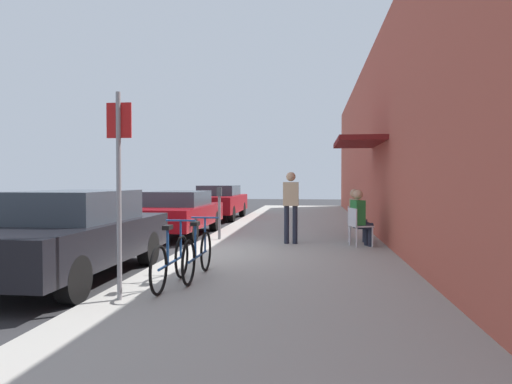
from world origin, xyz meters
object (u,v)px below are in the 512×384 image
at_px(bicycle_0, 198,255).
at_px(bicycle_1, 171,261).
at_px(parked_car_0, 72,234).
at_px(pedestrian_standing, 291,202).
at_px(parked_car_2, 219,201).
at_px(seated_patron_1, 357,213).
at_px(seated_patron_0, 360,216).
at_px(cafe_chair_1, 354,221).
at_px(street_sign, 119,179).
at_px(cafe_chair_0, 358,224).
at_px(parking_meter, 219,209).
at_px(parked_car_1, 178,212).

xyz_separation_m(bicycle_0, bicycle_1, (-0.24, -0.57, 0.00)).
bearing_deg(parked_car_0, pedestrian_standing, 47.84).
xyz_separation_m(parked_car_2, seated_patron_1, (4.99, -7.30, 0.08)).
relative_size(parked_car_2, seated_patron_0, 3.41).
height_order(cafe_chair_1, seated_patron_1, seated_patron_1).
xyz_separation_m(street_sign, cafe_chair_1, (3.43, 5.90, -1.02)).
height_order(parked_car_0, seated_patron_0, parked_car_0).
distance_m(street_sign, cafe_chair_0, 6.20).
bearing_deg(parking_meter, bicycle_0, -82.37).
height_order(bicycle_0, seated_patron_0, seated_patron_0).
xyz_separation_m(parked_car_1, cafe_chair_1, (4.93, -1.48, -0.07)).
xyz_separation_m(parked_car_0, bicycle_1, (1.91, -0.76, -0.27)).
bearing_deg(cafe_chair_0, parked_car_1, 154.77).
xyz_separation_m(cafe_chair_1, seated_patron_1, (0.06, -0.01, 0.19)).
bearing_deg(bicycle_1, cafe_chair_0, 54.71).
bearing_deg(bicycle_1, bicycle_0, 66.94).
height_order(parking_meter, pedestrian_standing, pedestrian_standing).
bearing_deg(parking_meter, bicycle_1, -85.92).
relative_size(parked_car_2, bicycle_0, 2.57).
xyz_separation_m(parking_meter, cafe_chair_0, (3.38, -0.82, -0.26)).
distance_m(parked_car_0, parked_car_1, 5.83).
relative_size(parked_car_0, seated_patron_0, 3.41).
distance_m(parking_meter, seated_patron_1, 3.44).
relative_size(bicycle_0, bicycle_1, 1.00).
relative_size(parked_car_2, street_sign, 1.69).
bearing_deg(cafe_chair_1, bicycle_1, -120.55).
xyz_separation_m(parking_meter, pedestrian_standing, (1.85, -0.58, 0.23)).
xyz_separation_m(bicycle_1, cafe_chair_0, (3.02, 4.26, 0.14)).
height_order(parked_car_0, pedestrian_standing, pedestrian_standing).
distance_m(seated_patron_0, cafe_chair_1, 0.85).
bearing_deg(street_sign, pedestrian_standing, 70.32).
bearing_deg(parked_car_1, bicycle_1, -73.80).
bearing_deg(seated_patron_1, parked_car_0, -138.96).
height_order(street_sign, bicycle_1, street_sign).
height_order(street_sign, seated_patron_1, street_sign).
xyz_separation_m(bicycle_1, pedestrian_standing, (1.48, 4.51, 0.64)).
height_order(parked_car_1, parked_car_2, parked_car_2).
xyz_separation_m(cafe_chair_0, seated_patron_1, (0.06, 0.83, 0.19)).
height_order(parked_car_1, cafe_chair_1, parked_car_1).
relative_size(seated_patron_0, cafe_chair_1, 1.48).
distance_m(parked_car_1, street_sign, 7.59).
height_order(parking_meter, seated_patron_1, parking_meter).
height_order(seated_patron_1, pedestrian_standing, pedestrian_standing).
relative_size(bicycle_0, cafe_chair_1, 1.97).
height_order(parking_meter, cafe_chair_0, parking_meter).
xyz_separation_m(parking_meter, bicycle_1, (0.36, -5.09, -0.41)).
relative_size(bicycle_0, seated_patron_1, 1.33).
bearing_deg(parked_car_2, parked_car_1, -90.00).
bearing_deg(bicycle_1, pedestrian_standing, 71.77).
distance_m(seated_patron_0, pedestrian_standing, 1.63).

